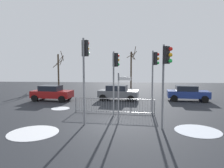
{
  "coord_description": "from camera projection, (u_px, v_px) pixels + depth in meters",
  "views": [
    {
      "loc": [
        0.93,
        -11.64,
        3.35
      ],
      "look_at": [
        -0.19,
        3.14,
        2.04
      ],
      "focal_mm": 32.87,
      "sensor_mm": 36.0,
      "label": 1
    }
  ],
  "objects": [
    {
      "name": "snow_patch_kerb",
      "position": [
        60.0,
        108.0,
        16.13
      ],
      "size": [
        1.43,
        1.43,
        0.01
      ],
      "primitive_type": "cylinder",
      "color": "white",
      "rests_on": "ground"
    },
    {
      "name": "snow_patch_island",
      "position": [
        33.0,
        133.0,
        10.28
      ],
      "size": [
        2.5,
        2.5,
        0.01
      ],
      "primitive_type": "cylinder",
      "color": "white",
      "rests_on": "ground"
    },
    {
      "name": "traffic_light_rear_left",
      "position": [
        85.0,
        62.0,
        11.53
      ],
      "size": [
        0.38,
        0.54,
        4.89
      ],
      "rotation": [
        0.0,
        0.0,
        5.89
      ],
      "color": "slate",
      "rests_on": "ground"
    },
    {
      "name": "traffic_light_foreground_right",
      "position": [
        154.0,
        68.0,
        14.46
      ],
      "size": [
        0.54,
        0.39,
        4.41
      ],
      "rotation": [
        0.0,
        0.0,
        5.12
      ],
      "color": "slate",
      "rests_on": "ground"
    },
    {
      "name": "car_blue_near",
      "position": [
        187.0,
        93.0,
        19.67
      ],
      "size": [
        3.96,
        2.27,
        1.47
      ],
      "rotation": [
        0.0,
        0.0,
        -0.11
      ],
      "color": "navy",
      "rests_on": "ground"
    },
    {
      "name": "bare_tree_centre",
      "position": [
        131.0,
        68.0,
        30.78
      ],
      "size": [
        1.54,
        1.46,
        6.22
      ],
      "color": "#473828",
      "rests_on": "ground"
    },
    {
      "name": "bare_tree_left",
      "position": [
        59.0,
        69.0,
        32.21
      ],
      "size": [
        1.95,
        1.77,
        5.63
      ],
      "color": "#473828",
      "rests_on": "ground"
    },
    {
      "name": "traffic_light_mid_right",
      "position": [
        166.0,
        68.0,
        10.61
      ],
      "size": [
        0.47,
        0.47,
        4.46
      ],
      "rotation": [
        0.0,
        0.0,
        3.92
      ],
      "color": "slate",
      "rests_on": "ground"
    },
    {
      "name": "traffic_light_foreground_left",
      "position": [
        115.0,
        69.0,
        13.65
      ],
      "size": [
        0.46,
        0.47,
        4.3
      ],
      "rotation": [
        0.0,
        0.0,
        5.54
      ],
      "color": "slate",
      "rests_on": "ground"
    },
    {
      "name": "ground_plane",
      "position": [
        111.0,
        124.0,
        11.92
      ],
      "size": [
        60.0,
        60.0,
        0.0
      ],
      "primitive_type": "plane",
      "color": "#26282D"
    },
    {
      "name": "pedestrian_guard_railing",
      "position": [
        114.0,
        106.0,
        14.43
      ],
      "size": [
        5.66,
        0.57,
        1.07
      ],
      "rotation": [
        0.0,
        0.0,
        -0.09
      ],
      "color": "slate",
      "rests_on": "ground"
    },
    {
      "name": "direction_sign_post",
      "position": [
        120.0,
        95.0,
        12.14
      ],
      "size": [
        0.79,
        0.12,
        2.95
      ],
      "rotation": [
        0.0,
        0.0,
        -0.08
      ],
      "color": "slate",
      "rests_on": "ground"
    },
    {
      "name": "car_grey_trailing",
      "position": [
        118.0,
        92.0,
        20.03
      ],
      "size": [
        4.02,
        2.41,
        1.47
      ],
      "rotation": [
        0.0,
        0.0,
        -0.15
      ],
      "color": "slate",
      "rests_on": "ground"
    },
    {
      "name": "car_red_mid",
      "position": [
        52.0,
        93.0,
        19.79
      ],
      "size": [
        3.95,
        2.24,
        1.47
      ],
      "rotation": [
        0.0,
        0.0,
        -0.1
      ],
      "color": "maroon",
      "rests_on": "ground"
    },
    {
      "name": "snow_patch_verge",
      "position": [
        198.0,
        131.0,
        10.57
      ],
      "size": [
        2.32,
        2.32,
        0.01
      ],
      "primitive_type": "cylinder",
      "color": "silver",
      "rests_on": "ground"
    }
  ]
}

